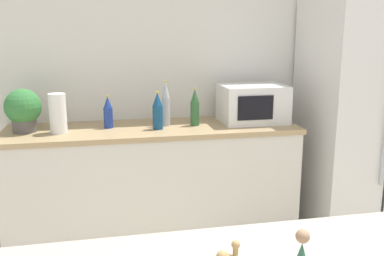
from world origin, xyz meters
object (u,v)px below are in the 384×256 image
at_px(back_bottle_2, 158,111).
at_px(back_bottle_3, 166,104).
at_px(back_bottle_0, 108,113).
at_px(paper_towel_roll, 58,113).
at_px(back_bottle_1, 195,108).
at_px(microwave, 253,104).
at_px(refrigerator, 361,118).
at_px(potted_plant, 23,109).

distance_m(back_bottle_2, back_bottle_3, 0.14).
bearing_deg(back_bottle_0, back_bottle_2, -17.96).
relative_size(paper_towel_roll, back_bottle_1, 0.98).
bearing_deg(microwave, refrigerator, -6.50).
bearing_deg(back_bottle_0, potted_plant, -179.01).
height_order(potted_plant, back_bottle_2, potted_plant).
distance_m(potted_plant, back_bottle_2, 0.91).
bearing_deg(back_bottle_2, refrigerator, 0.12).
bearing_deg(potted_plant, refrigerator, -2.23).
relative_size(refrigerator, back_bottle_3, 5.57).
relative_size(refrigerator, back_bottle_1, 6.62).
height_order(back_bottle_0, back_bottle_3, back_bottle_3).
relative_size(potted_plant, paper_towel_roll, 1.10).
relative_size(back_bottle_1, back_bottle_2, 1.03).
relative_size(microwave, back_bottle_1, 1.75).
bearing_deg(potted_plant, microwave, 0.01).
relative_size(paper_towel_roll, microwave, 0.56).
distance_m(back_bottle_1, back_bottle_3, 0.21).
bearing_deg(microwave, potted_plant, -179.99).
distance_m(refrigerator, back_bottle_3, 1.53).
bearing_deg(microwave, back_bottle_1, -175.80).
bearing_deg(refrigerator, microwave, 173.50).
bearing_deg(potted_plant, back_bottle_3, 0.64).
xyz_separation_m(back_bottle_0, back_bottle_1, (0.62, -0.04, 0.02)).
xyz_separation_m(back_bottle_0, back_bottle_2, (0.34, -0.11, 0.02)).
relative_size(back_bottle_1, back_bottle_3, 0.84).
height_order(microwave, back_bottle_2, microwave).
bearing_deg(back_bottle_2, back_bottle_1, 13.50).
height_order(back_bottle_0, back_bottle_1, back_bottle_1).
bearing_deg(back_bottle_0, paper_towel_roll, -164.51).
bearing_deg(paper_towel_roll, refrigerator, -0.38).
height_order(back_bottle_0, back_bottle_2, back_bottle_2).
xyz_separation_m(potted_plant, back_bottle_0, (0.56, 0.01, -0.05)).
height_order(microwave, back_bottle_0, microwave).
bearing_deg(refrigerator, back_bottle_0, 176.83).
distance_m(potted_plant, paper_towel_roll, 0.25).
bearing_deg(back_bottle_3, back_bottle_2, -123.82).
xyz_separation_m(paper_towel_roll, back_bottle_2, (0.67, -0.02, -0.01)).
bearing_deg(refrigerator, paper_towel_roll, 179.62).
distance_m(microwave, back_bottle_0, 1.07).
relative_size(back_bottle_0, back_bottle_3, 0.71).
distance_m(potted_plant, back_bottle_1, 1.19).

